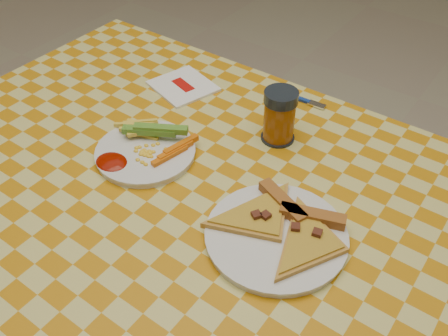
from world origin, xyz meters
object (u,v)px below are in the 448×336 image
(table, at_px, (194,218))
(drink_glass, at_px, (279,116))
(plate_left, at_px, (146,153))
(plate_right, at_px, (276,237))

(table, bearing_deg, drink_glass, 78.92)
(table, relative_size, plate_left, 6.46)
(drink_glass, bearing_deg, plate_right, -59.30)
(plate_left, distance_m, plate_right, 0.33)
(plate_left, xyz_separation_m, drink_glass, (0.19, 0.20, 0.05))
(plate_left, height_order, drink_glass, drink_glass)
(plate_left, height_order, plate_right, same)
(table, height_order, plate_right, plate_right)
(drink_glass, bearing_deg, plate_left, -132.47)
(table, distance_m, drink_glass, 0.27)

